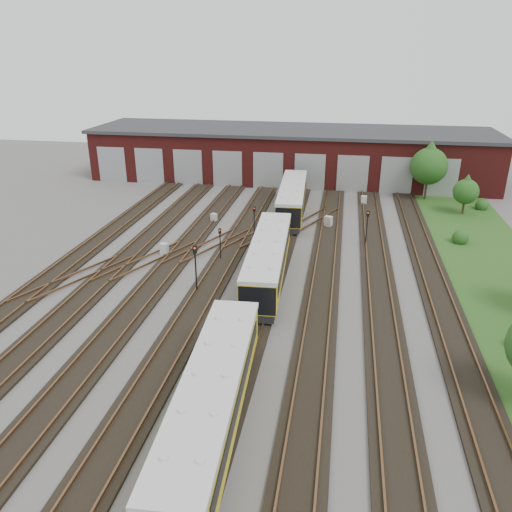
# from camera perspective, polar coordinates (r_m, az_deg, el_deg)

# --- Properties ---
(ground) EXTENTS (120.00, 120.00, 0.00)m
(ground) POSITION_cam_1_polar(r_m,az_deg,el_deg) (30.08, -4.88, -9.30)
(ground) COLOR #4D4A47
(ground) RESTS_ON ground
(track_network) EXTENTS (30.40, 70.00, 0.33)m
(track_network) POSITION_cam_1_polar(r_m,az_deg,el_deg) (30.54, -4.91, -8.52)
(track_network) COLOR black
(track_network) RESTS_ON ground
(maintenance_shed) EXTENTS (51.00, 12.50, 6.35)m
(maintenance_shed) POSITION_cam_1_polar(r_m,az_deg,el_deg) (66.14, 3.94, 11.62)
(maintenance_shed) COLOR #581716
(maintenance_shed) RESTS_ON ground
(grass_verge) EXTENTS (8.00, 55.00, 0.05)m
(grass_verge) POSITION_cam_1_polar(r_m,az_deg,el_deg) (39.92, 26.74, -3.32)
(grass_verge) COLOR #294B19
(grass_verge) RESTS_ON ground
(metro_train) EXTENTS (3.13, 45.60, 2.79)m
(metro_train) POSITION_cam_1_polar(r_m,az_deg,el_deg) (36.11, 1.42, -0.35)
(metro_train) COLOR black
(metro_train) RESTS_ON ground
(signal_mast_0) EXTENTS (0.30, 0.29, 3.53)m
(signal_mast_0) POSITION_cam_1_polar(r_m,az_deg,el_deg) (34.48, -6.94, -0.77)
(signal_mast_0) COLOR black
(signal_mast_0) RESTS_ON ground
(signal_mast_1) EXTENTS (0.23, 0.22, 2.71)m
(signal_mast_1) POSITION_cam_1_polar(r_m,az_deg,el_deg) (39.84, -4.13, 1.84)
(signal_mast_1) COLOR black
(signal_mast_1) RESTS_ON ground
(signal_mast_2) EXTENTS (0.24, 0.23, 2.71)m
(signal_mast_2) POSITION_cam_1_polar(r_m,az_deg,el_deg) (45.26, -0.21, 4.51)
(signal_mast_2) COLOR black
(signal_mast_2) RESTS_ON ground
(signal_mast_3) EXTENTS (0.25, 0.24, 3.20)m
(signal_mast_3) POSITION_cam_1_polar(r_m,az_deg,el_deg) (43.57, 12.59, 3.61)
(signal_mast_3) COLOR black
(signal_mast_3) RESTS_ON ground
(relay_cabinet_1) EXTENTS (0.67, 0.62, 0.89)m
(relay_cabinet_1) POSITION_cam_1_polar(r_m,az_deg,el_deg) (49.23, -4.84, 4.35)
(relay_cabinet_1) COLOR #B8BCBE
(relay_cabinet_1) RESTS_ON ground
(relay_cabinet_2) EXTENTS (0.63, 0.54, 1.00)m
(relay_cabinet_2) POSITION_cam_1_polar(r_m,az_deg,el_deg) (41.93, -10.44, 0.78)
(relay_cabinet_2) COLOR #B8BCBE
(relay_cabinet_2) RESTS_ON ground
(relay_cabinet_3) EXTENTS (0.60, 0.50, 1.00)m
(relay_cabinet_3) POSITION_cam_1_polar(r_m,az_deg,el_deg) (55.96, 12.22, 6.24)
(relay_cabinet_3) COLOR #B8BCBE
(relay_cabinet_3) RESTS_ON ground
(relay_cabinet_4) EXTENTS (0.84, 0.78, 1.12)m
(relay_cabinet_4) POSITION_cam_1_polar(r_m,az_deg,el_deg) (48.06, 8.25, 3.87)
(relay_cabinet_4) COLOR #B8BCBE
(relay_cabinet_4) RESTS_ON ground
(tree_0) EXTENTS (4.04, 4.04, 6.69)m
(tree_0) POSITION_cam_1_polar(r_m,az_deg,el_deg) (58.91, 19.21, 10.13)
(tree_0) COLOR #302415
(tree_0) RESTS_ON ground
(tree_1) EXTENTS (2.55, 2.55, 4.22)m
(tree_1) POSITION_cam_1_polar(r_m,az_deg,el_deg) (55.19, 22.91, 7.11)
(tree_1) COLOR #302415
(tree_1) RESTS_ON ground
(bush_1) EXTENTS (1.41, 1.41, 1.41)m
(bush_1) POSITION_cam_1_polar(r_m,az_deg,el_deg) (47.20, 22.35, 2.18)
(bush_1) COLOR #1A4012
(bush_1) RESTS_ON ground
(bush_2) EXTENTS (1.31, 1.31, 1.31)m
(bush_2) POSITION_cam_1_polar(r_m,az_deg,el_deg) (58.12, 24.42, 5.47)
(bush_2) COLOR #1A4012
(bush_2) RESTS_ON ground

